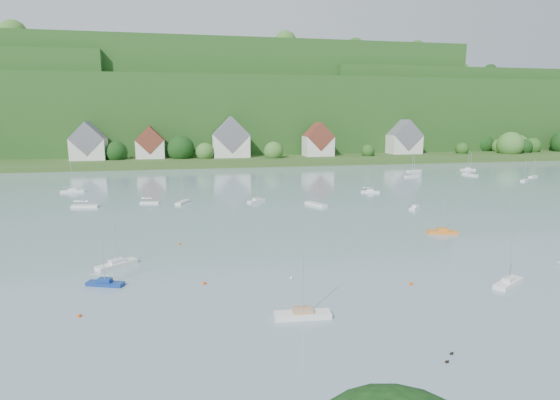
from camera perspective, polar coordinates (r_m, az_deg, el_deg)
name	(u,v)px	position (r m, az deg, el deg)	size (l,w,h in m)	color
far_shore_strip	(218,158)	(217.77, -7.76, 5.26)	(600.00, 60.00, 3.00)	#304D1D
forested_ridge	(211,113)	(285.34, -8.72, 10.79)	(620.00, 181.22, 69.89)	#1A4215
village_building_0	(89,144)	(207.90, -22.98, 6.49)	(14.00, 10.40, 16.00)	silver
village_building_1	(150,145)	(206.45, -16.00, 6.68)	(12.00, 9.36, 14.00)	silver
village_building_2	(231,141)	(205.58, -6.20, 7.44)	(16.00, 11.44, 18.00)	silver
village_building_3	(318,142)	(211.12, 4.82, 7.31)	(13.00, 10.40, 15.50)	silver
village_building_4	(404,140)	(231.34, 15.39, 7.30)	(15.00, 10.40, 16.50)	silver
near_sailboat_1	(105,283)	(63.05, -21.17, -9.68)	(4.96, 2.90, 6.47)	navy
near_sailboat_2	(303,314)	(50.30, 2.87, -14.14)	(6.25, 2.23, 8.27)	white
near_sailboat_3	(508,282)	(65.93, 26.83, -9.20)	(5.72, 4.26, 7.69)	white
near_sailboat_5	(442,231)	(88.86, 19.76, -3.74)	(5.65, 2.90, 7.35)	orange
near_sailboat_6	(117,264)	(69.95, -19.88, -7.55)	(5.70, 5.06, 8.07)	white
mooring_buoy_0	(80,317)	(55.12, -23.94, -13.29)	(0.41, 0.41, 0.41)	#FA4500
mooring_buoy_1	(291,279)	(61.40, 1.40, -9.87)	(0.38, 0.38, 0.38)	white
mooring_buoy_2	(411,284)	(61.76, 16.17, -10.18)	(0.46, 0.46, 0.46)	#FA4500
mooring_buoy_3	(180,244)	(78.70, -12.51, -5.49)	(0.42, 0.42, 0.42)	#FA4500
mooring_buoy_5	(204,284)	(60.30, -9.50, -10.41)	(0.46, 0.46, 0.46)	#FA4500
duck_pair	(449,358)	(45.61, 20.55, -18.09)	(1.60, 1.44, 0.28)	black
far_sailboat_cluster	(268,186)	(136.83, -1.56, 1.74)	(202.41, 69.07, 8.71)	white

